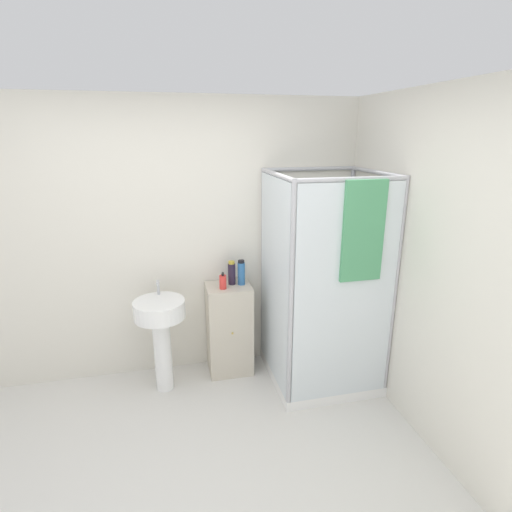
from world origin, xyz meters
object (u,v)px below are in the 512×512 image
object	(u,v)px
sink	(161,326)
shampoo_bottle_blue	(241,273)
shampoo_bottle_tall_black	(232,273)
soap_dispenser	(223,282)

from	to	relation	value
sink	shampoo_bottle_blue	world-z (taller)	shampoo_bottle_blue
sink	shampoo_bottle_blue	xyz separation A→B (m)	(0.74, 0.17, 0.36)
sink	shampoo_bottle_blue	size ratio (longest dim) A/B	4.22
shampoo_bottle_tall_black	sink	bearing A→B (deg)	-163.50
shampoo_bottle_blue	soap_dispenser	bearing A→B (deg)	-159.50
sink	soap_dispenser	world-z (taller)	soap_dispenser
shampoo_bottle_blue	shampoo_bottle_tall_black	bearing A→B (deg)	162.33
soap_dispenser	shampoo_bottle_blue	size ratio (longest dim) A/B	0.67
sink	shampoo_bottle_tall_black	world-z (taller)	shampoo_bottle_tall_black
soap_dispenser	shampoo_bottle_blue	distance (m)	0.20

